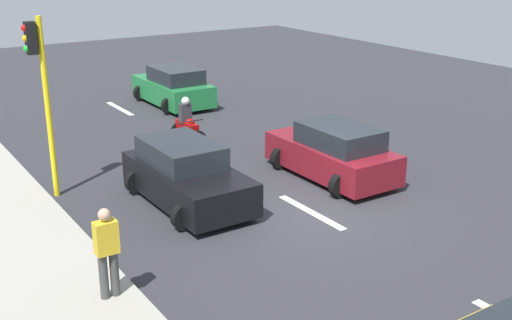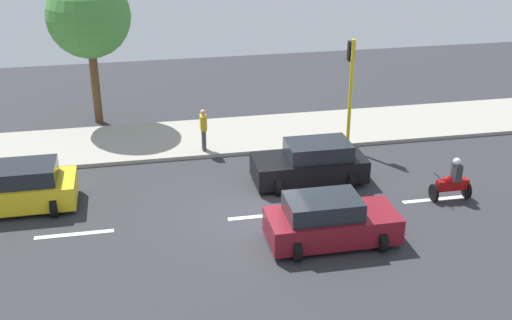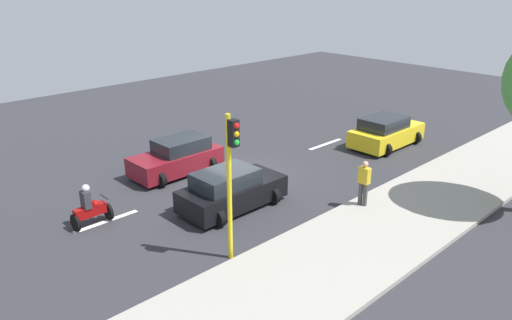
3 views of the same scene
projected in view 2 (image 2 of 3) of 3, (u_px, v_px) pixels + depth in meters
ground_plane at (264, 217)px, 21.12m from camera, size 40.00×60.00×0.10m
sidewalk at (230, 136)px, 27.35m from camera, size 4.00×60.00×0.15m
lane_stripe_north at (436, 199)px, 22.17m from camera, size 0.20×2.40×0.01m
lane_stripe_mid at (264, 216)px, 21.10m from camera, size 0.20×2.40×0.01m
lane_stripe_south at (74, 234)px, 20.03m from camera, size 0.20×2.40×0.01m
car_maroon at (330, 221)px, 19.34m from camera, size 2.15×3.90×1.52m
car_yellow_cab at (15, 188)px, 21.35m from camera, size 2.29×4.04×1.52m
car_black at (311, 164)px, 23.17m from camera, size 2.18×4.00×1.52m
motorcycle at (452, 182)px, 21.94m from camera, size 0.60×1.30×1.53m
pedestrian_near_signal at (203, 128)px, 25.38m from camera, size 0.40×0.24×1.69m
traffic_light_corner at (350, 79)px, 25.05m from camera, size 0.49×0.24×4.50m
street_tree_south at (88, 17)px, 27.14m from camera, size 3.53×3.53×6.49m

